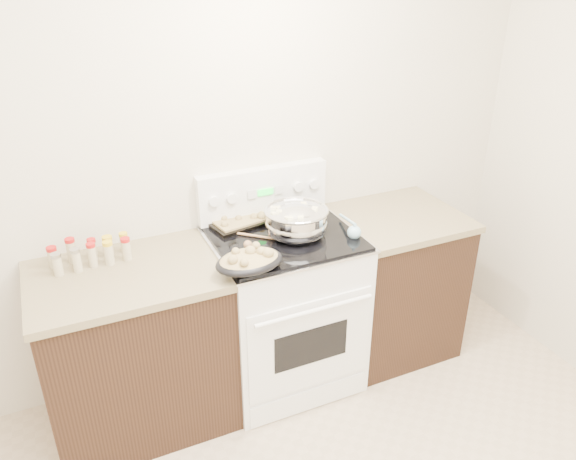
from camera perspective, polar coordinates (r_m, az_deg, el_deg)
room_shell at (r=1.38m, az=10.36°, el=0.10°), size 4.10×3.60×2.75m
counter_left at (r=3.07m, az=-15.06°, el=-11.49°), size 0.93×0.67×0.92m
counter_right at (r=3.55m, az=10.43°, el=-5.18°), size 0.73×0.67×0.92m
kitchen_range at (r=3.22m, az=-0.41°, el=-7.73°), size 0.78×0.73×1.22m
mixing_bowl at (r=2.95m, az=0.85°, el=0.82°), size 0.41×0.41×0.20m
roasting_pan at (r=2.66m, az=-3.95°, el=-3.09°), size 0.35×0.26×0.11m
baking_sheet at (r=3.16m, az=-4.43°, el=1.37°), size 0.48×0.38×0.06m
wooden_spoon at (r=2.91m, az=-3.71°, el=-1.15°), size 0.22×0.20×0.04m
blue_ladle at (r=2.99m, az=6.66°, el=-0.06°), size 0.09×0.26×0.09m
spice_jars at (r=2.91m, az=-19.42°, el=-2.18°), size 0.39×0.15×0.13m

